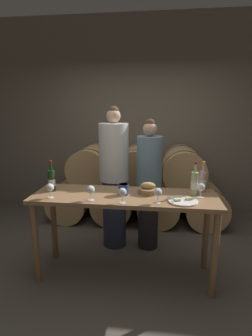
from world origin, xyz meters
TOP-DOWN VIEW (x-y plane):
  - ground_plane at (0.00, 0.00)m, footprint 10.00×10.00m
  - stone_wall_back at (0.00, 2.01)m, footprint 10.00×0.12m
  - barrel_stack at (0.00, 1.47)m, footprint 2.73×0.85m
  - tasting_table at (0.00, 0.00)m, footprint 1.86×0.59m
  - person_left at (-0.21, 0.63)m, footprint 0.36×0.36m
  - person_right at (0.22, 0.63)m, footprint 0.31×0.31m
  - wine_bottle_red at (-0.77, 0.03)m, footprint 0.07×0.07m
  - wine_bottle_white at (0.69, 0.09)m, footprint 0.07×0.07m
  - wine_bottle_rose at (0.79, 0.23)m, footprint 0.07×0.07m
  - blue_crock at (-0.01, 0.01)m, footprint 0.11×0.11m
  - bread_basket at (0.23, 0.07)m, footprint 0.20×0.20m
  - cheese_plate at (0.57, -0.13)m, footprint 0.28×0.28m
  - wine_glass_far_left at (-0.70, -0.18)m, footprint 0.08×0.08m
  - wine_glass_left at (-0.30, -0.20)m, footprint 0.08×0.08m
  - wine_glass_center at (0.01, -0.23)m, footprint 0.08×0.08m
  - wine_glass_right at (0.33, -0.20)m, footprint 0.08×0.08m
  - wine_glass_far_right at (0.75, 0.01)m, footprint 0.08×0.08m

SIDE VIEW (x-z plane):
  - ground_plane at x=0.00m, z-range 0.00..0.00m
  - barrel_stack at x=0.00m, z-range -0.05..1.14m
  - tasting_table at x=0.00m, z-range 0.32..1.23m
  - person_right at x=0.22m, z-range 0.02..1.65m
  - person_left at x=-0.21m, z-range 0.01..1.79m
  - cheese_plate at x=0.57m, z-range 0.90..0.93m
  - bread_basket at x=0.23m, z-range 0.89..1.01m
  - blue_crock at x=-0.01m, z-range 0.91..1.02m
  - wine_glass_far_left at x=-0.70m, z-range 0.94..1.08m
  - wine_glass_left at x=-0.30m, z-range 0.94..1.08m
  - wine_glass_center at x=0.01m, z-range 0.94..1.08m
  - wine_glass_right at x=0.33m, z-range 0.94..1.08m
  - wine_glass_far_right at x=0.75m, z-range 0.94..1.08m
  - wine_bottle_rose at x=0.79m, z-range 0.86..1.18m
  - wine_bottle_red at x=-0.77m, z-range 0.86..1.19m
  - wine_bottle_white at x=0.69m, z-range 0.86..1.20m
  - stone_wall_back at x=0.00m, z-range 0.00..3.20m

